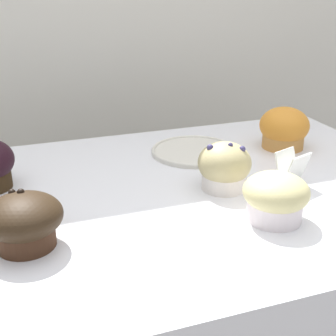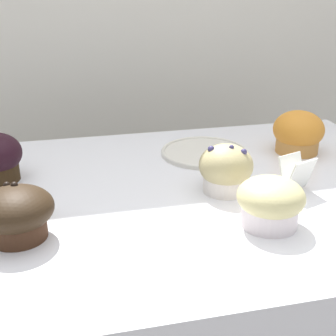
# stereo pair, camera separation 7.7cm
# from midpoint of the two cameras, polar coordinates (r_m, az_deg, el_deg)

# --- Properties ---
(wall_back) EXTENTS (3.20, 0.10, 1.80)m
(wall_back) POSITION_cam_midpoint_polar(r_m,az_deg,el_deg) (1.35, -10.65, 6.92)
(wall_back) COLOR beige
(wall_back) RESTS_ON ground
(muffin_front_center) EXTENTS (0.10, 0.10, 0.09)m
(muffin_front_center) POSITION_cam_midpoint_polar(r_m,az_deg,el_deg) (1.00, 11.84, 4.67)
(muffin_front_center) COLOR #C2833F
(muffin_front_center) RESTS_ON display_counter
(muffin_back_left) EXTENTS (0.10, 0.10, 0.08)m
(muffin_back_left) POSITION_cam_midpoint_polar(r_m,az_deg,el_deg) (0.66, -20.40, -6.11)
(muffin_back_left) COLOR #3F2617
(muffin_back_left) RESTS_ON display_counter
(muffin_front_left) EXTENTS (0.10, 0.10, 0.07)m
(muffin_front_left) POSITION_cam_midpoint_polar(r_m,az_deg,el_deg) (0.70, 9.93, -3.56)
(muffin_front_left) COLOR white
(muffin_front_left) RESTS_ON display_counter
(muffin_front_right) EXTENTS (0.09, 0.09, 0.09)m
(muffin_front_right) POSITION_cam_midpoint_polar(r_m,az_deg,el_deg) (0.79, 4.12, 0.08)
(muffin_front_right) COLOR silver
(muffin_front_right) RESTS_ON display_counter
(serving_plate) EXTENTS (0.18, 0.18, 0.01)m
(serving_plate) POSITION_cam_midpoint_polar(r_m,az_deg,el_deg) (0.96, 0.95, 2.07)
(serving_plate) COLOR beige
(serving_plate) RESTS_ON display_counter
(price_card) EXTENTS (0.06, 0.06, 0.06)m
(price_card) POSITION_cam_midpoint_polar(r_m,az_deg,el_deg) (0.82, 12.27, -0.06)
(price_card) COLOR white
(price_card) RESTS_ON display_counter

